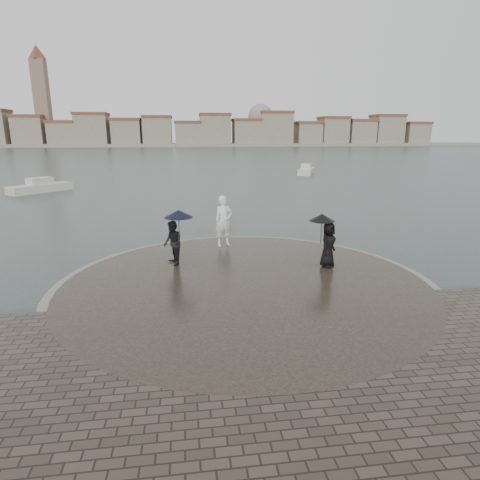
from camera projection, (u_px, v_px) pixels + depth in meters
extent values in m
plane|color=#2B3835|center=(266.00, 346.00, 9.94)|extent=(400.00, 400.00, 0.00)
cylinder|color=gray|center=(245.00, 288.00, 13.25)|extent=(12.50, 12.50, 0.32)
cylinder|color=#2D261E|center=(245.00, 287.00, 13.25)|extent=(11.90, 11.90, 0.36)
imported|color=white|center=(224.00, 221.00, 17.26)|extent=(0.90, 0.71, 2.17)
imported|color=black|center=(173.00, 243.00, 14.77)|extent=(0.85, 0.96, 1.65)
cylinder|color=black|center=(179.00, 228.00, 14.76)|extent=(0.02, 0.02, 0.90)
cone|color=black|center=(179.00, 214.00, 14.62)|extent=(1.08, 1.08, 0.28)
imported|color=black|center=(328.00, 245.00, 14.56)|extent=(0.93, 0.95, 1.65)
cylinder|color=black|center=(321.00, 231.00, 14.50)|extent=(0.02, 0.02, 0.90)
cone|color=black|center=(322.00, 217.00, 14.37)|extent=(0.96, 0.96, 0.26)
cube|color=gray|center=(188.00, 145.00, 165.85)|extent=(260.00, 20.00, 1.20)
cube|color=gray|center=(31.00, 132.00, 153.85)|extent=(11.00, 10.00, 11.00)
cube|color=brown|center=(29.00, 116.00, 152.31)|extent=(11.60, 10.60, 1.00)
cube|color=gray|center=(64.00, 135.00, 155.68)|extent=(10.00, 10.00, 9.00)
cube|color=brown|center=(62.00, 122.00, 154.40)|extent=(10.60, 10.60, 1.00)
cube|color=gray|center=(93.00, 131.00, 156.74)|extent=(12.00, 10.00, 12.00)
cube|color=brown|center=(91.00, 114.00, 155.07)|extent=(12.60, 10.60, 1.00)
cube|color=gray|center=(127.00, 134.00, 158.70)|extent=(11.00, 10.00, 10.00)
cube|color=brown|center=(126.00, 119.00, 157.29)|extent=(11.60, 10.60, 1.00)
cube|color=gray|center=(158.00, 133.00, 160.15)|extent=(11.00, 10.00, 11.00)
cube|color=brown|center=(157.00, 117.00, 158.60)|extent=(11.60, 10.60, 1.00)
cube|color=gray|center=(188.00, 135.00, 161.98)|extent=(10.00, 10.00, 9.00)
cube|color=brown|center=(188.00, 122.00, 160.69)|extent=(10.60, 10.60, 1.00)
cube|color=gray|center=(215.00, 131.00, 163.03)|extent=(12.00, 10.00, 12.00)
cube|color=brown|center=(215.00, 115.00, 161.36)|extent=(12.60, 10.60, 1.00)
cube|color=gray|center=(247.00, 134.00, 164.99)|extent=(11.00, 10.00, 10.00)
cube|color=brown|center=(247.00, 120.00, 163.58)|extent=(11.60, 10.60, 1.00)
cube|color=gray|center=(275.00, 130.00, 166.18)|extent=(13.00, 10.00, 13.00)
cube|color=brown|center=(276.00, 112.00, 164.38)|extent=(13.60, 10.60, 1.00)
cube|color=gray|center=(308.00, 135.00, 168.53)|extent=(10.00, 10.00, 9.00)
cube|color=brown|center=(308.00, 123.00, 167.25)|extent=(10.60, 10.60, 1.00)
cube|color=gray|center=(333.00, 133.00, 169.72)|extent=(11.00, 10.00, 11.00)
cube|color=brown|center=(334.00, 118.00, 168.18)|extent=(11.60, 10.60, 1.00)
cube|color=gray|center=(360.00, 134.00, 171.42)|extent=(11.00, 10.00, 10.00)
cube|color=brown|center=(361.00, 120.00, 170.01)|extent=(11.60, 10.60, 1.00)
cube|color=gray|center=(386.00, 131.00, 172.74)|extent=(12.00, 10.00, 12.00)
cube|color=brown|center=(388.00, 116.00, 171.07)|extent=(12.60, 10.60, 1.00)
cube|color=gray|center=(414.00, 135.00, 174.83)|extent=(10.00, 10.00, 9.00)
cube|color=brown|center=(415.00, 123.00, 173.54)|extent=(10.60, 10.60, 1.00)
cube|color=#846654|center=(43.00, 104.00, 153.72)|extent=(5.00, 5.00, 32.00)
cone|color=brown|center=(36.00, 52.00, 148.97)|extent=(6.80, 6.80, 5.00)
sphere|color=gray|center=(260.00, 116.00, 165.90)|extent=(10.00, 10.00, 10.00)
cube|color=beige|center=(41.00, 189.00, 35.98)|extent=(4.81, 5.20, 0.90)
cube|color=beige|center=(40.00, 183.00, 35.82)|extent=(2.22, 2.30, 0.90)
cube|color=beige|center=(306.00, 172.00, 52.07)|extent=(3.62, 5.69, 0.90)
cube|color=beige|center=(306.00, 167.00, 51.92)|extent=(1.88, 2.31, 0.90)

